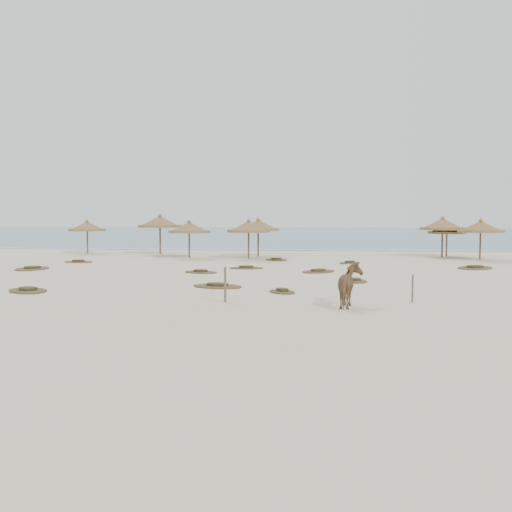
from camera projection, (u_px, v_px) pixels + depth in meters
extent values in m
plane|color=beige|center=(201.00, 287.00, 23.52)|extent=(160.00, 160.00, 0.00)
cube|color=navy|center=(289.00, 233.00, 97.92)|extent=(200.00, 100.00, 0.01)
cube|color=silver|center=(261.00, 250.00, 49.31)|extent=(70.00, 0.60, 0.01)
cylinder|color=brown|center=(87.00, 240.00, 44.87)|extent=(0.11, 0.11, 2.00)
cylinder|color=olive|center=(87.00, 230.00, 44.81)|extent=(3.51, 3.51, 0.17)
cone|color=olive|center=(87.00, 226.00, 44.79)|extent=(3.39, 3.39, 0.72)
cone|color=olive|center=(87.00, 220.00, 44.76)|extent=(0.34, 0.34, 0.21)
cylinder|color=brown|center=(160.00, 239.00, 43.77)|extent=(0.13, 0.13, 2.35)
cylinder|color=olive|center=(160.00, 226.00, 43.70)|extent=(3.37, 3.37, 0.20)
cone|color=olive|center=(160.00, 221.00, 43.68)|extent=(3.25, 3.25, 0.84)
cone|color=olive|center=(160.00, 215.00, 43.64)|extent=(0.40, 0.40, 0.25)
cylinder|color=brown|center=(189.00, 244.00, 39.44)|extent=(0.12, 0.12, 2.02)
cylinder|color=olive|center=(189.00, 232.00, 39.38)|extent=(3.82, 3.82, 0.17)
cone|color=olive|center=(189.00, 227.00, 39.36)|extent=(3.69, 3.69, 0.72)
cone|color=olive|center=(189.00, 221.00, 39.33)|extent=(0.35, 0.35, 0.21)
cylinder|color=brown|center=(249.00, 244.00, 38.95)|extent=(0.12, 0.12, 2.07)
cylinder|color=olive|center=(249.00, 231.00, 38.89)|extent=(3.88, 3.88, 0.18)
cone|color=olive|center=(249.00, 226.00, 38.87)|extent=(3.75, 3.75, 0.74)
cone|color=olive|center=(249.00, 220.00, 38.84)|extent=(0.35, 0.35, 0.22)
cylinder|color=brown|center=(258.00, 242.00, 41.11)|extent=(0.12, 0.12, 2.14)
cylinder|color=olive|center=(258.00, 229.00, 41.05)|extent=(3.76, 3.76, 0.18)
cone|color=olive|center=(258.00, 225.00, 41.03)|extent=(3.64, 3.64, 0.76)
cone|color=olive|center=(258.00, 218.00, 41.00)|extent=(0.37, 0.37, 0.22)
cylinder|color=brown|center=(442.00, 242.00, 40.51)|extent=(0.13, 0.13, 2.22)
cylinder|color=olive|center=(442.00, 229.00, 40.45)|extent=(3.92, 3.92, 0.19)
cone|color=olive|center=(443.00, 224.00, 40.42)|extent=(3.79, 3.79, 0.79)
cone|color=olive|center=(443.00, 217.00, 40.39)|extent=(0.38, 0.38, 0.23)
cylinder|color=brown|center=(447.00, 243.00, 41.28)|extent=(0.11, 0.11, 1.89)
cylinder|color=olive|center=(447.00, 233.00, 41.22)|extent=(3.58, 3.58, 0.16)
cone|color=olive|center=(447.00, 228.00, 41.20)|extent=(3.46, 3.46, 0.67)
cone|color=olive|center=(447.00, 223.00, 41.17)|extent=(0.32, 0.32, 0.20)
cylinder|color=brown|center=(480.00, 244.00, 37.93)|extent=(0.12, 0.12, 2.09)
cylinder|color=olive|center=(481.00, 231.00, 37.87)|extent=(3.76, 3.76, 0.18)
cone|color=olive|center=(481.00, 226.00, 37.85)|extent=(3.63, 3.63, 0.75)
cone|color=olive|center=(481.00, 219.00, 37.82)|extent=(0.36, 0.36, 0.22)
imported|color=brown|center=(350.00, 286.00, 18.13)|extent=(0.93, 1.73, 1.40)
cylinder|color=#615949|center=(225.00, 285.00, 19.29)|extent=(0.12, 0.12, 1.19)
cylinder|color=#615949|center=(413.00, 288.00, 19.27)|extent=(0.09, 0.09, 0.94)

